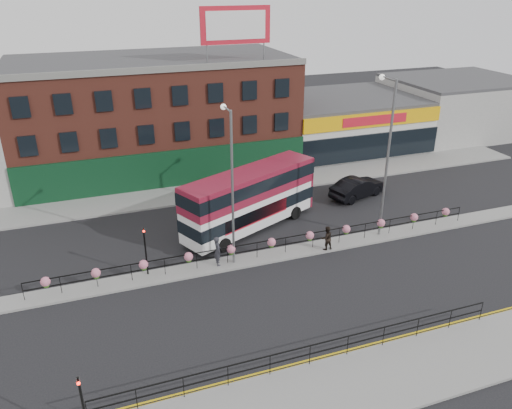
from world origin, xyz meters
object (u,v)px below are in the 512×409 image
object	(u,v)px
double_decker_bus	(250,194)
pedestrian_b	(327,238)
car	(358,187)
lamp_column_west	(231,175)
lamp_column_east	(387,146)
pedestrian_a	(218,251)

from	to	relation	value
double_decker_bus	pedestrian_b	distance (m)	6.35
car	pedestrian_b	world-z (taller)	pedestrian_b
double_decker_bus	lamp_column_west	size ratio (longest dim) A/B	1.12
lamp_column_west	lamp_column_east	world-z (taller)	lamp_column_east
pedestrian_b	lamp_column_west	world-z (taller)	lamp_column_west
car	lamp_column_west	size ratio (longest dim) A/B	0.55
lamp_column_west	pedestrian_b	bearing A→B (deg)	-6.62
car	lamp_column_west	bearing A→B (deg)	98.96
lamp_column_east	pedestrian_b	bearing A→B (deg)	-168.14
pedestrian_a	double_decker_bus	bearing A→B (deg)	-39.01
car	lamp_column_west	xyz separation A→B (m)	(-12.95, -6.55, 5.17)
double_decker_bus	pedestrian_a	xyz separation A→B (m)	(-3.69, -4.32, -1.61)
pedestrian_b	lamp_column_east	distance (m)	7.30
double_decker_bus	lamp_column_east	bearing A→B (deg)	-25.54
car	pedestrian_b	size ratio (longest dim) A/B	3.24
car	double_decker_bus	bearing A→B (deg)	85.27
double_decker_bus	pedestrian_a	bearing A→B (deg)	-130.48
car	lamp_column_east	world-z (taller)	lamp_column_east
pedestrian_b	lamp_column_east	size ratio (longest dim) A/B	0.15
lamp_column_west	lamp_column_east	xyz separation A→B (m)	(10.87, 0.22, 0.60)
double_decker_bus	car	bearing A→B (deg)	13.13
lamp_column_west	car	bearing A→B (deg)	26.83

